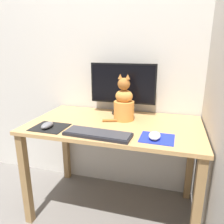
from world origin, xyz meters
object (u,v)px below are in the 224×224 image
object	(u,v)px
computer_mouse_left	(47,125)
monitor	(123,87)
computer_mouse_right	(155,136)
cat	(124,103)
keyboard	(98,134)

from	to	relation	value
computer_mouse_left	monitor	bearing A→B (deg)	49.21
computer_mouse_right	cat	distance (m)	0.41
monitor	keyboard	bearing A→B (deg)	-94.78
monitor	computer_mouse_left	distance (m)	0.65
computer_mouse_left	computer_mouse_right	size ratio (longest dim) A/B	1.07
keyboard	cat	xyz separation A→B (m)	(0.08, 0.34, 0.11)
keyboard	cat	distance (m)	0.37
keyboard	computer_mouse_right	xyz separation A→B (m)	(0.34, 0.04, 0.01)
monitor	computer_mouse_left	xyz separation A→B (m)	(-0.40, -0.47, -0.20)
keyboard	computer_mouse_left	world-z (taller)	computer_mouse_left
computer_mouse_left	cat	size ratio (longest dim) A/B	0.33
keyboard	cat	bearing A→B (deg)	79.76
computer_mouse_left	computer_mouse_right	bearing A→B (deg)	1.03
keyboard	cat	world-z (taller)	cat
keyboard	computer_mouse_right	size ratio (longest dim) A/B	4.06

